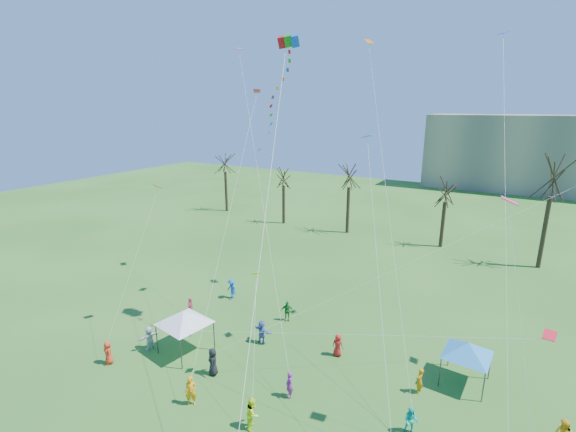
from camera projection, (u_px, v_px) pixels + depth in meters
The scene contains 6 objects.
bare_tree_row at pixel (436, 189), 47.07m from camera, with size 70.46×8.81×12.08m.
big_box_kite at pixel (278, 104), 25.60m from camera, with size 4.12×8.64×24.80m.
canopy_tent_white at pixel (184, 317), 27.38m from camera, with size 4.19×4.19×3.19m.
canopy_tent_blue at pixel (468, 349), 24.32m from camera, with size 3.73×3.73×2.80m.
festival_crowd at pixel (289, 369), 24.89m from camera, with size 26.69×13.73×1.86m.
small_kites_aloft at pixel (351, 154), 25.60m from camera, with size 26.99×16.80×32.44m.
Camera 1 is at (9.46, -12.73, 16.59)m, focal length 25.00 mm.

